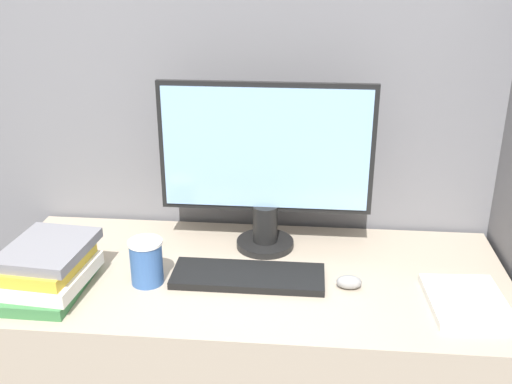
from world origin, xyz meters
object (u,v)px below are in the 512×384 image
at_px(keyboard, 250,276).
at_px(book_stack, 45,269).
at_px(monitor, 266,165).
at_px(coffee_cup, 146,262).
at_px(mouse, 349,282).

xyz_separation_m(keyboard, book_stack, (-0.52, -0.10, 0.05)).
height_order(monitor, book_stack, monitor).
bearing_deg(coffee_cup, book_stack, -167.08).
height_order(keyboard, coffee_cup, coffee_cup).
height_order(monitor, keyboard, monitor).
bearing_deg(mouse, coffee_cup, -177.89).
bearing_deg(book_stack, coffee_cup, 12.92).
bearing_deg(book_stack, mouse, 5.64).
height_order(monitor, mouse, monitor).
distance_m(keyboard, book_stack, 0.54).
xyz_separation_m(keyboard, coffee_cup, (-0.27, -0.04, 0.05)).
distance_m(keyboard, mouse, 0.27).
height_order(keyboard, mouse, mouse).
height_order(mouse, book_stack, book_stack).
relative_size(keyboard, mouse, 6.14).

